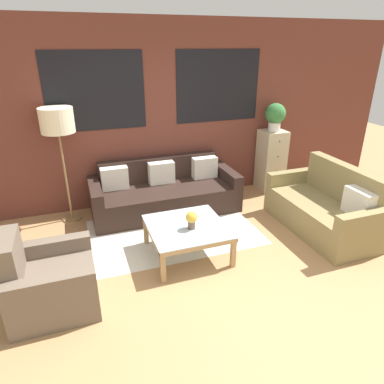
{
  "coord_description": "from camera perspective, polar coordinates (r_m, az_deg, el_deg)",
  "views": [
    {
      "loc": [
        -1.34,
        -2.79,
        2.44
      ],
      "look_at": [
        0.11,
        1.27,
        0.55
      ],
      "focal_mm": 32.0,
      "sensor_mm": 36.0,
      "label": 1
    }
  ],
  "objects": [
    {
      "name": "coffee_table",
      "position": [
        4.18,
        -0.84,
        -6.33
      ],
      "size": [
        0.92,
        0.92,
        0.4
      ],
      "color": "silver",
      "rests_on": "ground_plane"
    },
    {
      "name": "potted_plant",
      "position": [
        6.02,
        13.71,
        12.32
      ],
      "size": [
        0.34,
        0.34,
        0.46
      ],
      "color": "silver",
      "rests_on": "drawer_cabinet"
    },
    {
      "name": "settee_vintage",
      "position": [
        5.11,
        21.21,
        -2.69
      ],
      "size": [
        0.8,
        1.63,
        0.92
      ],
      "color": "olive",
      "rests_on": "ground_plane"
    },
    {
      "name": "couch_dark",
      "position": [
        5.35,
        -4.6,
        -0.18
      ],
      "size": [
        2.23,
        0.88,
        0.78
      ],
      "color": "black",
      "rests_on": "ground_plane"
    },
    {
      "name": "flower_vase",
      "position": [
        4.04,
        -0.07,
        -4.54
      ],
      "size": [
        0.14,
        0.14,
        0.22
      ],
      "color": "brown",
      "rests_on": "coffee_table"
    },
    {
      "name": "ground_plane",
      "position": [
        3.94,
        4.95,
        -14.69
      ],
      "size": [
        16.0,
        16.0,
        0.0
      ],
      "primitive_type": "plane",
      "color": "#AD7F51"
    },
    {
      "name": "floor_lamp",
      "position": [
        5.01,
        -21.54,
        10.57
      ],
      "size": [
        0.45,
        0.45,
        1.66
      ],
      "color": "olive",
      "rests_on": "ground_plane"
    },
    {
      "name": "drawer_cabinet",
      "position": [
        6.21,
        13.02,
        5.15
      ],
      "size": [
        0.41,
        0.42,
        1.06
      ],
      "color": "#C6B793",
      "rests_on": "ground_plane"
    },
    {
      "name": "rug",
      "position": [
        4.83,
        -3.04,
        -6.65
      ],
      "size": [
        2.28,
        1.46,
        0.0
      ],
      "color": "silver",
      "rests_on": "ground_plane"
    },
    {
      "name": "armchair_corner",
      "position": [
        3.74,
        -22.63,
        -13.71
      ],
      "size": [
        0.8,
        0.81,
        0.84
      ],
      "color": "#6B5B4C",
      "rests_on": "ground_plane"
    },
    {
      "name": "wall_back_brick",
      "position": [
        5.49,
        -5.25,
        12.74
      ],
      "size": [
        8.4,
        0.09,
        2.8
      ],
      "color": "brown",
      "rests_on": "ground_plane"
    }
  ]
}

